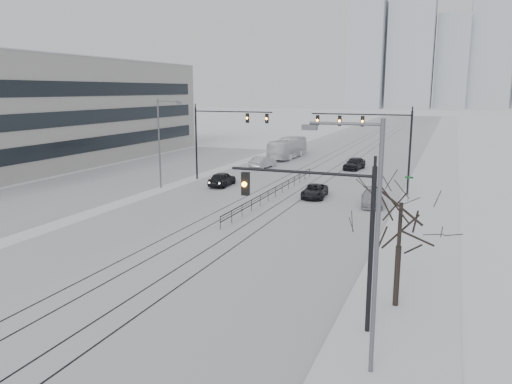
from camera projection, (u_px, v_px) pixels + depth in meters
The scene contains 22 objects.
ground at pixel (22, 347), 19.52m from camera, with size 500.00×500.00×0.00m, color white.
road at pixel (342, 157), 74.22m from camera, with size 22.00×260.00×0.02m, color silver.
sidewalk_east at pixel (438, 162), 69.36m from camera, with size 5.00×260.00×0.16m, color silver.
curb at pixel (420, 161), 70.24m from camera, with size 0.10×260.00×0.12m, color gray.
parking_strip at pixel (129, 175), 58.60m from camera, with size 14.00×60.00×0.03m, color silver.
tram_rails at pixel (305, 179), 55.98m from camera, with size 5.30×180.00×0.01m.
office_building at pixel (8, 112), 63.63m from camera, with size 20.20×62.20×14.11m.
skyline at pixel (439, 49), 261.00m from camera, with size 96.00×48.00×72.00m.
traffic_mast_near at pixel (332, 224), 20.20m from camera, with size 6.10×0.37×7.00m.
traffic_mast_ne at pixel (374, 134), 47.34m from camera, with size 9.60×0.37×8.00m.
traffic_mast_nw at pixel (220, 130), 54.27m from camera, with size 9.10×0.37×8.00m.
street_light_east at pixel (368, 232), 16.66m from camera, with size 2.73×0.25×9.00m.
street_light_west at pixel (162, 137), 50.20m from camera, with size 2.73×0.25×9.00m.
bare_tree at pixel (401, 214), 22.09m from camera, with size 4.40×4.40×6.10m.
median_fence at pixel (275, 192), 46.77m from camera, with size 0.06×24.00×1.00m.
street_sign at pixel (409, 185), 44.14m from camera, with size 0.70×0.06×2.40m.
sedan_sb_inner at pixel (222, 179), 52.06m from camera, with size 1.78×4.41×1.50m, color black.
sedan_sb_outer at pixel (263, 162), 64.04m from camera, with size 1.61×4.62×1.52m, color #A9ADB1.
sedan_nb_front at pixel (315, 191), 46.48m from camera, with size 2.04×4.42×1.23m, color black.
sedan_nb_right at pixel (372, 198), 43.18m from camera, with size 1.84×4.54×1.32m, color #A7AAAF.
sedan_nb_far at pixel (354, 163), 62.89m from camera, with size 1.83×4.55×1.55m, color black.
box_truck at pixel (288, 148), 73.17m from camera, with size 2.49×10.64×2.96m, color white.
Camera 1 is at (15.08, -13.31, 9.88)m, focal length 35.00 mm.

